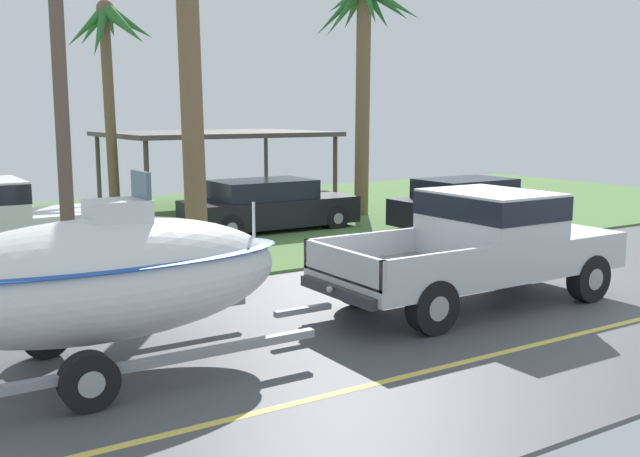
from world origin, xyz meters
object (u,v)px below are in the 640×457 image
parked_sedan_near (268,206)px  palm_tree_near_left (190,14)px  boat_on_trailer (100,279)px  utility_pole (58,42)px  palm_tree_near_right (110,53)px  palm_tree_mid (364,41)px  pickup_truck_towing (487,241)px  parked_sedan_far (469,205)px  carport_awning (215,135)px

parked_sedan_near → palm_tree_near_left: size_ratio=0.66×
boat_on_trailer → utility_pole: bearing=81.0°
palm_tree_near_right → palm_tree_mid: bearing=-19.8°
boat_on_trailer → palm_tree_near_left: 7.03m
pickup_truck_towing → palm_tree_near_left: (-3.10, 4.90, 3.96)m
parked_sedan_far → palm_tree_near_left: bearing=-173.8°
palm_tree_near_left → palm_tree_mid: palm_tree_mid is taller
pickup_truck_towing → boat_on_trailer: (-6.40, 0.00, 0.15)m
parked_sedan_far → palm_tree_mid: 5.85m
pickup_truck_towing → palm_tree_near_left: size_ratio=0.78×
palm_tree_near_right → utility_pole: utility_pole is taller
palm_tree_mid → utility_pole: size_ratio=0.86×
pickup_truck_towing → palm_tree_near_right: size_ratio=0.89×
palm_tree_near_right → boat_on_trailer: bearing=-108.1°
boat_on_trailer → palm_tree_mid: palm_tree_mid is taller
carport_awning → palm_tree_mid: size_ratio=0.95×
pickup_truck_towing → carport_awning: 13.32m
boat_on_trailer → utility_pole: utility_pole is taller
palm_tree_near_right → carport_awning: bearing=20.6°
carport_awning → palm_tree_near_right: bearing=-159.4°
pickup_truck_towing → utility_pole: (-5.73, 4.24, 3.25)m
parked_sedan_near → palm_tree_near_left: 6.60m
parked_sedan_near → palm_tree_near_right: palm_tree_near_right is taller
palm_tree_mid → palm_tree_near_right: bearing=160.2°
palm_tree_near_left → carport_awning: bearing=63.0°
pickup_truck_towing → carport_awning: (1.13, 13.20, 1.36)m
boat_on_trailer → palm_tree_near_left: palm_tree_near_left is taller
palm_tree_near_left → utility_pole: size_ratio=0.85×
palm_tree_near_left → utility_pole: utility_pole is taller
carport_awning → palm_tree_near_left: (-4.23, -8.29, 2.59)m
parked_sedan_near → parked_sedan_far: (4.72, -2.60, -0.00)m
parked_sedan_far → utility_pole: bearing=-171.8°
carport_awning → palm_tree_near_right: size_ratio=1.09×
pickup_truck_towing → palm_tree_near_right: 12.65m
parked_sedan_near → carport_awning: carport_awning is taller
parked_sedan_far → utility_pole: (-10.90, -1.57, 3.61)m
boat_on_trailer → palm_tree_near_right: (3.86, 11.82, 3.55)m
parked_sedan_near → palm_tree_near_left: palm_tree_near_left is taller
palm_tree_mid → utility_pole: 11.25m
carport_awning → palm_tree_near_right: 4.57m
parked_sedan_near → palm_tree_near_right: size_ratio=0.75×
pickup_truck_towing → parked_sedan_near: pickup_truck_towing is taller
parked_sedan_far → boat_on_trailer: bearing=-153.4°
boat_on_trailer → palm_tree_near_left: (3.30, 4.90, 3.81)m
pickup_truck_towing → parked_sedan_far: size_ratio=1.26×
parked_sedan_far → palm_tree_near_right: bearing=142.1°
carport_awning → pickup_truck_towing: bearing=-94.9°
carport_awning → palm_tree_near_right: (-3.67, -1.38, 2.34)m
parked_sedan_near → palm_tree_mid: (3.78, 0.98, 4.52)m
palm_tree_near_right → utility_pole: (-3.18, -7.59, -0.46)m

